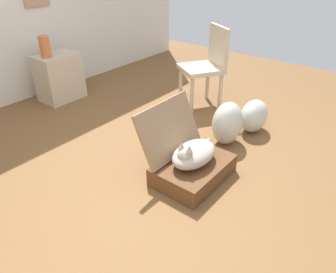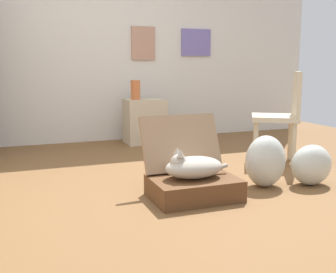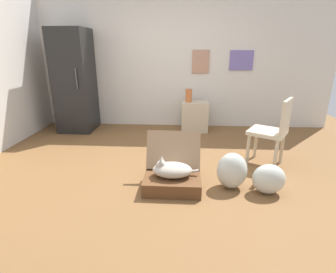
# 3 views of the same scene
# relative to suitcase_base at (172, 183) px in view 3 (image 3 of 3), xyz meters

# --- Properties ---
(ground_plane) EXTENTS (7.68, 7.68, 0.00)m
(ground_plane) POSITION_rel_suitcase_base_xyz_m (-0.27, 0.38, -0.08)
(ground_plane) COLOR brown
(ground_plane) RESTS_ON ground
(wall_back) EXTENTS (6.40, 0.15, 2.60)m
(wall_back) POSITION_rel_suitcase_base_xyz_m (-0.26, 2.64, 1.22)
(wall_back) COLOR silver
(wall_back) RESTS_ON ground
(suitcase_base) EXTENTS (0.63, 0.46, 0.16)m
(suitcase_base) POSITION_rel_suitcase_base_xyz_m (0.00, 0.00, 0.00)
(suitcase_base) COLOR brown
(suitcase_base) RESTS_ON ground
(suitcase_lid) EXTENTS (0.63, 0.22, 0.43)m
(suitcase_lid) POSITION_rel_suitcase_base_xyz_m (0.00, 0.25, 0.29)
(suitcase_lid) COLOR #9B7756
(suitcase_lid) RESTS_ON suitcase_base
(cat) EXTENTS (0.52, 0.28, 0.23)m
(cat) POSITION_rel_suitcase_base_xyz_m (-0.01, 0.00, 0.16)
(cat) COLOR #B2A899
(cat) RESTS_ON suitcase_base
(plastic_bag_white) EXTENTS (0.34, 0.27, 0.42)m
(plastic_bag_white) POSITION_rel_suitcase_base_xyz_m (0.67, 0.07, 0.13)
(plastic_bag_white) COLOR silver
(plastic_bag_white) RESTS_ON ground
(plastic_bag_clear) EXTENTS (0.35, 0.25, 0.34)m
(plastic_bag_clear) POSITION_rel_suitcase_base_xyz_m (1.05, -0.02, 0.09)
(plastic_bag_clear) COLOR silver
(plastic_bag_clear) RESTS_ON ground
(refrigerator) EXTENTS (0.62, 0.70, 1.86)m
(refrigerator) POSITION_rel_suitcase_base_xyz_m (-1.92, 2.18, 0.85)
(refrigerator) COLOR black
(refrigerator) RESTS_ON ground
(side_table) EXTENTS (0.49, 0.36, 0.56)m
(side_table) POSITION_rel_suitcase_base_xyz_m (0.32, 2.23, 0.20)
(side_table) COLOR beige
(side_table) RESTS_ON ground
(vase_tall) EXTENTS (0.12, 0.12, 0.24)m
(vase_tall) POSITION_rel_suitcase_base_xyz_m (0.20, 2.22, 0.60)
(vase_tall) COLOR #CC6B38
(vase_tall) RESTS_ON side_table
(chair) EXTENTS (0.60, 0.59, 0.92)m
(chair) POSITION_rel_suitcase_base_xyz_m (1.29, 0.72, 0.42)
(chair) COLOR beige
(chair) RESTS_ON ground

